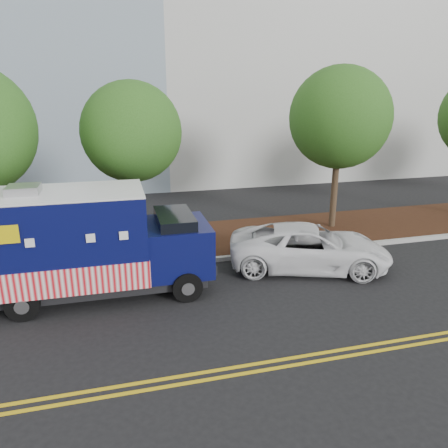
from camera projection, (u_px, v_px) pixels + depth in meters
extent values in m
plane|color=black|center=(162.00, 285.00, 13.12)|extent=(120.00, 120.00, 0.00)
cube|color=#9E9E99|center=(156.00, 265.00, 14.38)|extent=(120.00, 0.18, 0.15)
cube|color=black|center=(150.00, 244.00, 16.32)|extent=(120.00, 4.00, 0.15)
cube|color=gold|center=(189.00, 375.00, 9.01)|extent=(120.00, 0.10, 0.01)
cube|color=gold|center=(191.00, 382.00, 8.78)|extent=(120.00, 0.10, 0.01)
cylinder|color=#38281C|center=(136.00, 205.00, 15.39)|extent=(0.26, 0.26, 3.41)
sphere|color=#295919|center=(132.00, 132.00, 14.62)|extent=(3.37, 3.37, 3.37)
cylinder|color=#38281C|center=(334.00, 187.00, 17.73)|extent=(0.26, 0.26, 3.57)
sphere|color=#295919|center=(340.00, 118.00, 16.90)|extent=(3.95, 3.95, 3.95)
cube|color=#473828|center=(60.00, 236.00, 13.72)|extent=(0.06, 0.06, 2.40)
cube|color=black|center=(105.00, 280.00, 12.47)|extent=(5.64, 1.96, 0.28)
cube|color=#090D41|center=(66.00, 237.00, 11.84)|extent=(4.24, 2.35, 2.41)
cube|color=red|center=(70.00, 266.00, 12.10)|extent=(4.28, 2.41, 0.75)
cube|color=white|center=(61.00, 193.00, 11.47)|extent=(4.24, 2.35, 0.06)
cube|color=#B7B7BA|center=(23.00, 190.00, 11.22)|extent=(0.81, 0.81, 0.22)
cube|color=#090D41|center=(177.00, 246.00, 12.72)|extent=(1.83, 2.18, 1.41)
cube|color=black|center=(175.00, 224.00, 12.50)|extent=(1.02, 1.97, 0.65)
cube|color=black|center=(208.00, 258.00, 13.08)|extent=(0.10, 2.01, 0.30)
cube|color=#B7B7BA|center=(80.00, 222.00, 13.00)|extent=(1.81, 0.06, 1.11)
cube|color=yellow|center=(12.00, 209.00, 12.42)|extent=(1.21, 0.03, 0.45)
cylinder|color=black|center=(187.00, 287.00, 12.04)|extent=(0.85, 0.29, 0.84)
cylinder|color=black|center=(176.00, 260.00, 13.94)|extent=(0.85, 0.29, 0.84)
cylinder|color=black|center=(23.00, 305.00, 11.05)|extent=(0.85, 0.29, 0.84)
cylinder|color=black|center=(35.00, 273.00, 12.94)|extent=(0.85, 0.29, 0.84)
imported|color=white|center=(310.00, 247.00, 14.16)|extent=(5.65, 3.92, 1.43)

